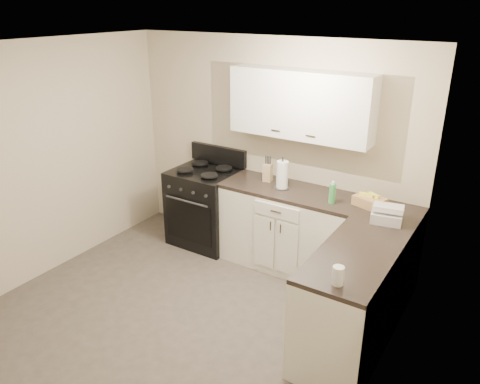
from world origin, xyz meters
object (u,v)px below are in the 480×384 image
Objects in this scene: wicker_basket at (369,202)px; countertop_grill at (387,216)px; knife_block at (268,173)px; paper_towel at (282,175)px; stove at (206,208)px.

countertop_grill is (0.25, -0.25, 0.00)m from wicker_basket.
wicker_basket is (1.19, -0.07, -0.05)m from knife_block.
paper_towel reaches higher than countertop_grill.
wicker_basket reaches higher than stove.
wicker_basket is (2.00, 0.05, 0.53)m from stove.
knife_block is 1.20m from wicker_basket.
paper_towel is (0.24, -0.11, 0.05)m from knife_block.
paper_towel is at bearing -177.63° from wicker_basket.
countertop_grill is (2.24, -0.20, 0.53)m from stove.
countertop_grill is at bearing -9.80° from paper_towel.
knife_block is (0.80, 0.12, 0.58)m from stove.
countertop_grill reaches higher than stove.
wicker_basket is 1.08× the size of countertop_grill.
paper_towel reaches higher than stove.
knife_block is 0.70× the size of wicker_basket.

